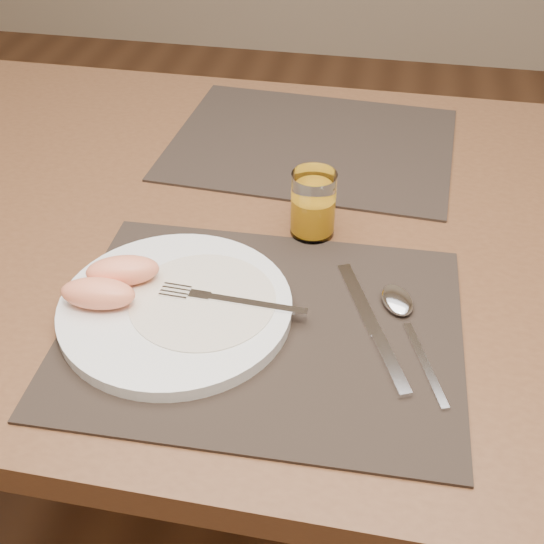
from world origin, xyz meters
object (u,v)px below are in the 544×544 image
Objects in this scene: placemat_far at (312,143)px; spoon at (401,309)px; table at (286,266)px; plate at (176,308)px; juice_glass at (313,207)px; fork at (220,299)px; placemat_near at (262,327)px; knife at (377,335)px.

spoon is at bearing -67.31° from placemat_far.
placemat_far is (0.00, 0.22, 0.09)m from table.
placemat_far is 1.67× the size of plate.
spoon is 0.19m from juice_glass.
placemat_far is at bearing 112.69° from spoon.
fork is 0.21m from spoon.
plate reaches higher than placemat_near.
knife reaches higher than table.
table is at bearing -90.57° from placemat_far.
spoon is (0.21, 0.04, -0.01)m from fork.
placemat_far is 0.43m from fork.
placemat_far is at bearing 77.72° from plate.
table is 0.25m from plate.
table is at bearing 77.80° from fork.
table is 15.64× the size of juice_glass.
placemat_far is 0.42m from spoon.
placemat_far reaches higher than table.
fork is at bearing 162.27° from placemat_near.
spoon reaches higher than table.
plate is at bearing -102.28° from placemat_far.
juice_glass is (0.04, -0.03, 0.13)m from table.
spoon is (0.15, 0.05, 0.01)m from placemat_near.
knife is 0.05m from spoon.
spoon is at bearing -48.16° from juice_glass.
knife is 0.21m from juice_glass.
plate is (-0.10, 0.00, 0.01)m from placemat_near.
fork is (-0.05, -0.42, 0.02)m from placemat_far.
placemat_near is 5.03× the size of juice_glass.
fork is at bearing -170.03° from spoon.
knife is (0.23, 0.00, -0.01)m from plate.
knife is (0.14, -0.43, 0.00)m from placemat_far.
spoon is at bearing 62.50° from knife.
fork reaches higher than table.
fork is 1.96× the size of juice_glass.
fork is 0.20m from juice_glass.
placemat_far is 0.45m from plate.
juice_glass reaches higher than placemat_far.
juice_glass is (-0.10, 0.19, 0.04)m from knife.
placemat_near is 0.20m from juice_glass.
table is 0.14m from juice_glass.
fork is at bearing 176.88° from knife.
juice_glass reaches higher than knife.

